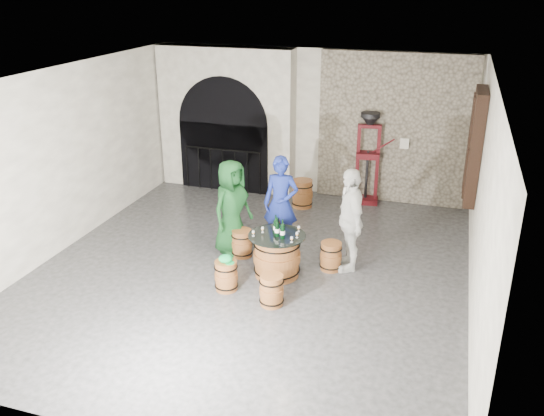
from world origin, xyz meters
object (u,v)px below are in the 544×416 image
(person_white, at_px, (350,220))
(wine_bottle_center, at_px, (283,231))
(side_barrel, at_px, (302,194))
(corking_press, at_px, (368,151))
(barrel_stool_right, at_px, (331,256))
(person_green, at_px, (232,207))
(person_blue, at_px, (281,203))
(barrel_table, at_px, (277,255))
(wine_bottle_left, at_px, (277,229))
(barrel_stool_left, at_px, (242,243))
(barrel_stool_near_left, at_px, (226,276))
(barrel_stool_far, at_px, (280,238))
(barrel_stool_near_right, at_px, (272,290))
(wine_bottle_right, at_px, (276,226))

(person_white, bearing_deg, wine_bottle_center, -77.60)
(side_barrel, xyz_separation_m, corking_press, (1.24, 0.68, 0.85))
(barrel_stool_right, bearing_deg, person_green, 175.05)
(person_blue, xyz_separation_m, side_barrel, (-0.14, 2.04, -0.56))
(person_white, distance_m, wine_bottle_center, 1.18)
(barrel_stool_right, xyz_separation_m, person_blue, (-1.05, 0.56, 0.62))
(barrel_table, xyz_separation_m, corking_press, (0.86, 3.75, 0.79))
(barrel_stool_right, xyz_separation_m, wine_bottle_left, (-0.79, -0.50, 0.61))
(barrel_stool_left, bearing_deg, person_white, 4.13)
(barrel_stool_left, distance_m, person_blue, 0.99)
(barrel_stool_near_left, bearing_deg, barrel_stool_far, 75.92)
(barrel_stool_left, bearing_deg, barrel_stool_right, -0.64)
(barrel_stool_right, xyz_separation_m, barrel_stool_near_right, (-0.60, -1.37, 0.00))
(barrel_stool_left, bearing_deg, person_blue, 44.62)
(wine_bottle_left, bearing_deg, person_white, 31.91)
(barrel_stool_far, bearing_deg, side_barrel, 94.38)
(barrel_stool_left, relative_size, barrel_stool_right, 1.00)
(barrel_stool_near_right, height_order, person_green, person_green)
(wine_bottle_center, height_order, wine_bottle_right, same)
(barrel_table, bearing_deg, barrel_stool_right, 30.13)
(barrel_table, relative_size, person_white, 0.53)
(barrel_stool_left, distance_m, wine_bottle_left, 1.14)
(barrel_table, distance_m, side_barrel, 3.09)
(wine_bottle_right, bearing_deg, side_barrel, 96.51)
(person_blue, bearing_deg, corking_press, 63.72)
(barrel_stool_left, xyz_separation_m, barrel_stool_far, (0.58, 0.42, 0.00))
(barrel_stool_far, distance_m, barrel_stool_near_left, 1.65)
(person_blue, relative_size, wine_bottle_left, 5.29)
(barrel_stool_left, relative_size, side_barrel, 0.82)
(wine_bottle_center, relative_size, side_barrel, 0.54)
(barrel_table, xyz_separation_m, barrel_stool_left, (-0.79, 0.48, -0.12))
(corking_press, bearing_deg, barrel_stool_left, -123.69)
(barrel_stool_far, bearing_deg, barrel_stool_left, -143.97)
(wine_bottle_center, bearing_deg, corking_press, 79.08)
(barrel_stool_near_left, height_order, person_blue, person_blue)
(wine_bottle_left, relative_size, wine_bottle_right, 1.00)
(corking_press, bearing_deg, side_barrel, -158.04)
(barrel_stool_far, xyz_separation_m, person_blue, (-0.03, 0.12, 0.62))
(barrel_stool_far, height_order, barrel_stool_right, same)
(wine_bottle_center, bearing_deg, wine_bottle_left, 152.53)
(barrel_stool_near_left, bearing_deg, barrel_stool_near_right, -14.64)
(barrel_stool_far, height_order, person_white, person_white)
(barrel_stool_near_right, xyz_separation_m, corking_press, (0.66, 4.66, 0.91))
(barrel_stool_left, xyz_separation_m, person_blue, (0.55, 0.54, 0.62))
(barrel_stool_near_right, relative_size, barrel_stool_near_left, 1.00)
(wine_bottle_right, bearing_deg, barrel_stool_near_left, -127.84)
(barrel_table, xyz_separation_m, person_white, (1.06, 0.62, 0.52))
(person_green, bearing_deg, barrel_table, -98.67)
(barrel_stool_left, bearing_deg, wine_bottle_right, -29.83)
(person_green, xyz_separation_m, person_white, (2.09, -0.01, 0.03))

